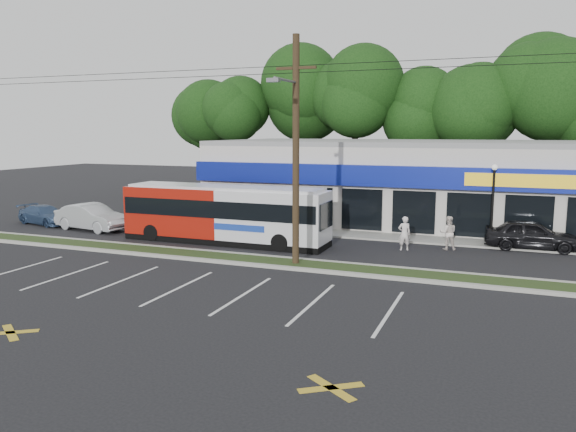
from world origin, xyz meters
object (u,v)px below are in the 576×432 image
(metrobus, at_px, (225,213))
(car_silver, at_px, (92,217))
(pedestrian_a, at_px, (404,233))
(car_dark, at_px, (532,235))
(car_blue, at_px, (45,215))
(lamp_post, at_px, (493,195))
(pedestrian_b, at_px, (448,233))
(utility_pole, at_px, (292,144))

(metrobus, height_order, car_silver, metrobus)
(car_silver, distance_m, pedestrian_a, 18.63)
(metrobus, height_order, car_dark, metrobus)
(car_blue, distance_m, pedestrian_a, 22.87)
(lamp_post, bearing_deg, pedestrian_b, -137.52)
(car_blue, xyz_separation_m, pedestrian_b, (24.91, 1.39, 0.25))
(utility_pole, height_order, pedestrian_b, utility_pole)
(metrobus, relative_size, pedestrian_a, 6.59)
(car_dark, bearing_deg, pedestrian_a, 110.58)
(utility_pole, height_order, metrobus, utility_pole)
(utility_pole, relative_size, car_blue, 12.01)
(metrobus, height_order, pedestrian_a, metrobus)
(lamp_post, xyz_separation_m, car_blue, (-26.91, -3.22, -2.07))
(utility_pole, bearing_deg, pedestrian_a, 50.85)
(lamp_post, height_order, car_dark, lamp_post)
(lamp_post, relative_size, car_blue, 1.02)
(lamp_post, height_order, car_blue, lamp_post)
(car_dark, height_order, car_silver, car_silver)
(pedestrian_a, xyz_separation_m, pedestrian_b, (2.04, 0.97, -0.01))
(metrobus, xyz_separation_m, pedestrian_a, (9.32, 1.50, -0.75))
(metrobus, distance_m, pedestrian_a, 9.47)
(utility_pole, bearing_deg, car_silver, 164.53)
(car_dark, distance_m, pedestrian_b, 4.22)
(car_silver, bearing_deg, pedestrian_b, -75.80)
(lamp_post, relative_size, pedestrian_b, 2.48)
(utility_pole, xyz_separation_m, lamp_post, (8.17, 7.87, -2.74))
(car_silver, xyz_separation_m, pedestrian_a, (18.60, 1.07, 0.07))
(lamp_post, relative_size, car_dark, 0.95)
(lamp_post, height_order, pedestrian_a, lamp_post)
(pedestrian_a, bearing_deg, lamp_post, -170.10)
(utility_pole, distance_m, car_silver, 15.70)
(lamp_post, bearing_deg, utility_pole, -136.05)
(car_dark, xyz_separation_m, car_blue, (-28.84, -2.92, -0.16))
(car_dark, xyz_separation_m, car_silver, (-24.57, -3.57, 0.03))
(lamp_post, distance_m, car_silver, 23.04)
(car_silver, bearing_deg, lamp_post, -71.74)
(car_silver, relative_size, pedestrian_a, 2.79)
(utility_pole, bearing_deg, pedestrian_b, 44.41)
(lamp_post, bearing_deg, car_blue, -173.18)
(car_silver, bearing_deg, pedestrian_a, -78.15)
(pedestrian_b, bearing_deg, pedestrian_a, 14.08)
(utility_pole, bearing_deg, car_dark, 36.86)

